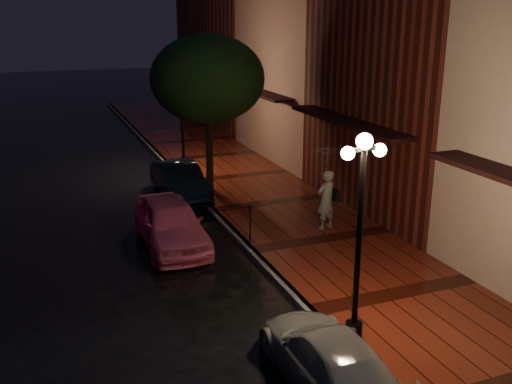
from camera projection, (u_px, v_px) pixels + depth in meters
name	position (u px, v px, depth m)	size (l,w,h in m)	color
ground	(252.00, 255.00, 16.31)	(120.00, 120.00, 0.00)	black
sidewalk	(322.00, 241.00, 17.08)	(4.50, 60.00, 0.15)	#4C160D
curb	(252.00, 252.00, 16.29)	(0.25, 60.00, 0.15)	#595451
storefront_mid	(427.00, 48.00, 18.89)	(5.00, 8.00, 11.00)	#511914
storefront_far	(315.00, 61.00, 26.29)	(5.00, 8.00, 9.00)	#8C5951
storefront_extra	(241.00, 41.00, 35.02)	(5.00, 12.00, 10.00)	#511914
streetlamp_near	(360.00, 226.00, 11.22)	(0.96, 0.36, 4.31)	black
streetlamp_far	(182.00, 114.00, 23.65)	(0.96, 0.36, 4.31)	black
street_tree	(208.00, 82.00, 20.58)	(4.16, 4.16, 5.80)	black
pink_car	(171.00, 223.00, 16.73)	(1.71, 4.25, 1.45)	#DD5B83
navy_car	(180.00, 181.00, 21.16)	(1.39, 3.99, 1.31)	black
silver_car	(328.00, 358.00, 10.42)	(1.59, 3.90, 1.13)	#9E9EA5
woman_with_umbrella	(327.00, 175.00, 17.39)	(1.09, 1.11, 2.63)	white
parking_meter	(250.00, 220.00, 16.59)	(0.13, 0.12, 1.18)	black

